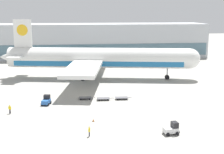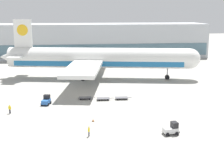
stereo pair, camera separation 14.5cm
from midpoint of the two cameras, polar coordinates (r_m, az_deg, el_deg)
ground_plane at (r=61.72m, az=2.32°, el=-6.30°), size 400.00×400.00×0.00m
terminal_building at (r=133.53m, az=-2.39°, el=6.71°), size 90.00×18.20×14.00m
airplane_main at (r=89.99m, az=-2.90°, el=3.37°), size 57.68×48.66×17.00m
baggage_tug_foreground at (r=67.26m, az=-11.87°, el=-4.22°), size 2.11×2.70×2.00m
baggage_tug_mid at (r=51.47m, az=10.92°, el=-9.30°), size 2.62×1.93×2.00m
baggage_dolly_lead at (r=69.92m, az=-4.88°, el=-3.79°), size 3.72×1.57×0.48m
baggage_dolly_second at (r=69.06m, az=-1.54°, el=-3.95°), size 3.72×1.57×0.48m
baggage_dolly_third at (r=69.63m, az=1.83°, el=-3.81°), size 3.72×1.57×0.48m
ground_crew_near at (r=49.80m, az=-4.16°, el=-9.74°), size 0.30×0.56×1.66m
ground_crew_far at (r=63.26m, az=-18.14°, el=-5.48°), size 0.54×0.33×1.73m
traffic_cone_near at (r=56.28m, az=-3.40°, el=-7.86°), size 0.40×0.40×0.57m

